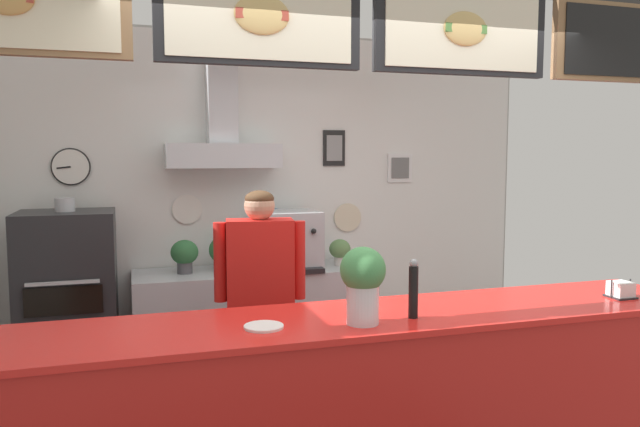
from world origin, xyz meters
TOP-DOWN VIEW (x-y plane):
  - back_wall_assembly at (-0.02, 2.14)m, footprint 4.87×2.53m
  - service_counter at (0.00, -0.31)m, footprint 3.50×0.67m
  - back_prep_counter at (-0.18, 1.89)m, footprint 1.96×0.63m
  - pizza_oven at (-1.61, 1.78)m, footprint 0.68×0.64m
  - shop_worker at (-0.37, 0.75)m, footprint 0.58×0.28m
  - espresso_machine at (0.10, 1.87)m, footprint 0.50×0.54m
  - potted_sage at (-0.75, 1.89)m, footprint 0.22×0.22m
  - potted_oregano at (0.55, 1.87)m, footprint 0.18×0.18m
  - potted_basil at (-0.43, 1.92)m, footprint 0.26×0.26m
  - pepper_grinder at (0.13, -0.43)m, footprint 0.05×0.05m
  - napkin_holder at (1.39, -0.39)m, footprint 0.13×0.12m
  - condiment_plate at (-0.59, -0.39)m, footprint 0.18×0.18m
  - basil_vase at (-0.14, -0.45)m, footprint 0.21×0.21m

SIDE VIEW (x-z plane):
  - back_prep_counter at x=-0.18m, z-range -0.01..0.88m
  - service_counter at x=0.00m, z-range 0.00..1.06m
  - pizza_oven at x=-1.61m, z-range -0.05..1.47m
  - shop_worker at x=-0.37m, z-range 0.06..1.67m
  - potted_oregano at x=0.55m, z-range 0.90..1.13m
  - potted_sage at x=-0.75m, z-range 0.90..1.17m
  - potted_basil at x=-0.43m, z-range 0.90..1.19m
  - condiment_plate at x=-0.59m, z-range 1.06..1.07m
  - napkin_holder at x=1.39m, z-range 1.05..1.15m
  - espresso_machine at x=0.10m, z-range 0.88..1.36m
  - pepper_grinder at x=0.13m, z-range 1.05..1.34m
  - basil_vase at x=-0.14m, z-range 1.07..1.42m
  - back_wall_assembly at x=-0.02m, z-range 0.09..2.97m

